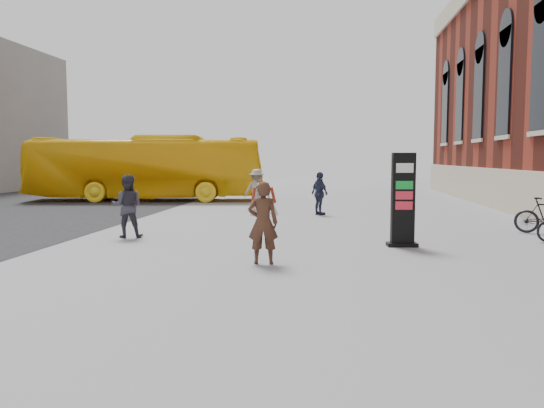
# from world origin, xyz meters

# --- Properties ---
(ground) EXTENTS (100.00, 100.00, 0.00)m
(ground) POSITION_xyz_m (0.00, 0.00, 0.00)
(ground) COLOR #9E9EA3
(info_pylon) EXTENTS (0.80, 0.45, 2.41)m
(info_pylon) POSITION_xyz_m (4.01, 1.95, 1.20)
(info_pylon) COLOR black
(info_pylon) RESTS_ON ground
(woman) EXTENTS (0.71, 0.66, 1.78)m
(woman) POSITION_xyz_m (0.74, -0.69, 0.91)
(woman) COLOR #3E261A
(woman) RESTS_ON ground
(bus) EXTENTS (12.64, 4.36, 3.45)m
(bus) POSITION_xyz_m (-7.60, 15.44, 1.72)
(bus) COLOR yellow
(bus) RESTS_ON road
(pedestrian_a) EXTENTS (1.01, 0.86, 1.81)m
(pedestrian_a) POSITION_xyz_m (-3.62, 2.64, 0.90)
(pedestrian_a) COLOR #32303A
(pedestrian_a) RESTS_ON ground
(pedestrian_b) EXTENTS (1.30, 0.96, 1.80)m
(pedestrian_b) POSITION_xyz_m (-1.01, 10.54, 0.90)
(pedestrian_b) COLOR gray
(pedestrian_b) RESTS_ON ground
(pedestrian_c) EXTENTS (0.93, 1.07, 1.72)m
(pedestrian_c) POSITION_xyz_m (1.71, 9.30, 0.86)
(pedestrian_c) COLOR #272C45
(pedestrian_c) RESTS_ON ground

